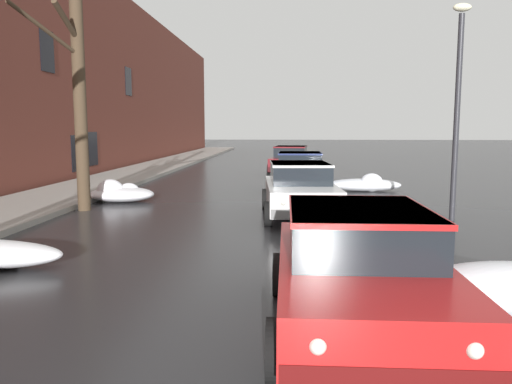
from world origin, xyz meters
The scene contains 10 objects.
left_sidewalk_slab centered at (-6.46, 18.00, 0.07)m, with size 3.09×80.00×0.15m, color gray.
snow_bank_along_left_kerb centered at (3.89, 8.34, 0.33)m, with size 2.34×1.10×0.68m.
snow_bank_along_right_kerb centered at (-4.17, 17.64, 0.27)m, with size 2.05×1.44×0.72m.
snow_bank_far_right_pile centered at (3.98, 20.79, 0.25)m, with size 2.74×1.12×0.68m.
bare_tree_mid_block centered at (-4.64, 15.84, 3.92)m, with size 0.97×2.34×7.46m.
sedan_red_approaching_near_lane centered at (1.97, 7.81, 0.75)m, with size 2.04×3.97×1.42m.
sedan_white_parked_kerbside_close centered at (1.46, 15.26, 0.75)m, with size 2.14×4.11×1.42m.
sedan_darkblue_parked_kerbside_mid centered at (1.57, 20.82, 0.75)m, with size 2.02×3.87×1.42m.
sedan_maroon_parked_far_down_block centered at (1.24, 27.10, 0.75)m, with size 2.22×4.10×1.42m.
street_lamp_post centered at (5.29, 14.99, 3.00)m, with size 0.44×0.24×5.30m.
Camera 1 is at (1.16, 2.14, 2.34)m, focal length 35.35 mm.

